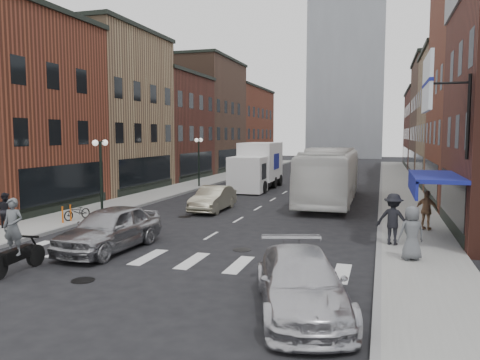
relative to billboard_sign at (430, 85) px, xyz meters
The scene contains 29 objects.
ground 10.56m from the billboard_sign, behind, with size 160.00×160.00×0.00m, color black.
sidewalk_left 28.12m from the billboard_sign, 128.47° to the left, with size 3.00×74.00×0.15m, color gray.
sidewalk_right 22.34m from the billboard_sign, 90.23° to the left, with size 3.00×74.00×0.15m, color gray.
curb_left 27.25m from the billboard_sign, 125.94° to the left, with size 0.20×74.00×0.16m, color gray.
curb_right 22.41m from the billboard_sign, 94.22° to the left, with size 0.20×74.00×0.16m, color gray.
crosswalk_stripes 11.12m from the billboard_sign, 157.82° to the right, with size 12.00×2.20×0.01m, color silver.
bldg_left_mid_a 27.17m from the billboard_sign, 150.21° to the left, with size 10.30×10.20×12.30m.
bldg_left_mid_b 33.30m from the billboard_sign, 135.10° to the left, with size 10.30×10.20×10.30m.
bldg_left_far_a 41.79m from the billboard_sign, 124.35° to the left, with size 10.30×12.20×13.30m.
bldg_left_far_b 53.93m from the billboard_sign, 115.93° to the left, with size 10.30×16.20×11.30m.
bldg_right_far_a 35.09m from the billboard_sign, 79.48° to the left, with size 10.30×12.20×12.30m.
bldg_right_far_b 48.93m from the billboard_sign, 82.47° to the left, with size 10.30×16.20×10.30m.
awning_blue 4.05m from the billboard_sign, 80.39° to the left, with size 1.80×5.00×0.78m.
billboard_sign is the anchor object (origin of this frame).
distant_tower 80.22m from the billboard_sign, 96.32° to the left, with size 14.00×14.00×50.00m, color #9399A0.
streetlamp_near 16.68m from the billboard_sign, 167.65° to the left, with size 0.32×1.22×4.11m.
streetlamp_far 23.92m from the billboard_sign, 132.41° to the left, with size 0.32×1.22×4.11m.
bike_rack 17.14m from the billboard_sign, behind, with size 0.08×0.68×0.80m.
box_truck 21.72m from the billboard_sign, 121.66° to the left, with size 2.75×8.62×3.73m.
motorcycle_rider 14.99m from the billboard_sign, 152.73° to the right, with size 0.70×2.36×2.41m.
transit_bus 13.92m from the billboard_sign, 111.16° to the left, with size 2.98×12.73×3.55m, color white.
sedan_left_near 12.88m from the billboard_sign, 165.07° to the right, with size 2.00×4.96×1.69m, color #A3A4A8.
sedan_left_far 13.89m from the billboard_sign, 147.79° to the left, with size 1.51×4.32×1.42m, color #B3AD91.
curb_car 9.52m from the billboard_sign, 115.62° to the right, with size 2.06×5.08×1.47m, color silver.
parked_bicycle 17.09m from the billboard_sign, behind, with size 0.53×1.51×0.79m, color black.
ped_left_solo 18.70m from the billboard_sign, behind, with size 0.78×0.45×1.61m, color black.
ped_right_a 5.13m from the billboard_sign, 157.17° to the left, with size 1.28×0.63×1.98m, color black.
ped_right_b 6.38m from the billboard_sign, 83.99° to the left, with size 1.04×0.52×1.77m, color #996F4D.
ped_right_c 5.37m from the billboard_sign, 107.67° to the right, with size 0.90×0.59×1.85m, color #585B5F.
Camera 1 is at (7.02, -17.73, 4.37)m, focal length 35.00 mm.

